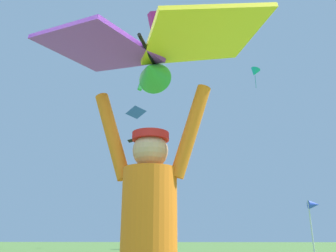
# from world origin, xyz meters

# --- Properties ---
(kite_flyer_person) EXTENTS (0.81, 0.39, 1.92)m
(kite_flyer_person) POSITION_xyz_m (-0.12, 0.23, 0.94)
(kite_flyer_person) COLOR #424751
(kite_flyer_person) RESTS_ON ground
(held_stunt_kite) EXTENTS (1.68, 1.00, 0.39)m
(held_stunt_kite) POSITION_xyz_m (-0.13, 0.16, 2.19)
(held_stunt_kite) COLOR black
(distant_kite_blue_mid_right) EXTENTS (0.88, 0.90, 0.46)m
(distant_kite_blue_mid_right) POSITION_xyz_m (-2.59, 15.36, 7.48)
(distant_kite_blue_mid_right) COLOR blue
(distant_kite_teal_far_center) EXTENTS (1.16, 1.00, 2.13)m
(distant_kite_teal_far_center) POSITION_xyz_m (6.77, 27.15, 15.71)
(distant_kite_teal_far_center) COLOR #19B2AD
(distant_kite_black_high_left) EXTENTS (0.66, 0.64, 0.26)m
(distant_kite_black_high_left) POSITION_xyz_m (-5.14, 28.92, 9.67)
(distant_kite_black_high_left) COLOR black
(distant_kite_green_overhead_distant) EXTENTS (0.72, 0.66, 0.80)m
(distant_kite_green_overhead_distant) POSITION_xyz_m (-4.80, 32.19, 16.79)
(distant_kite_green_overhead_distant) COLOR green
(distant_kite_magenta_high_right) EXTENTS (0.77, 0.87, 1.00)m
(distant_kite_magenta_high_right) POSITION_xyz_m (-1.32, 12.40, 11.24)
(distant_kite_magenta_high_right) COLOR #DB2393
(marker_flag) EXTENTS (0.30, 0.24, 1.89)m
(marker_flag) POSITION_xyz_m (3.49, 7.52, 1.64)
(marker_flag) COLOR silver
(marker_flag) RESTS_ON ground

